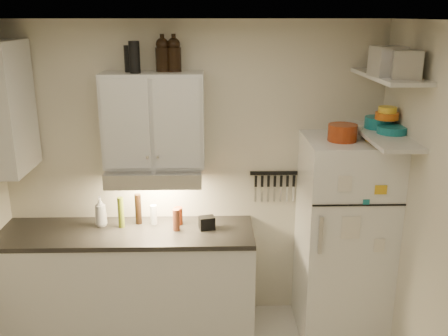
{
  "coord_description": "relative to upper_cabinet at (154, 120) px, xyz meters",
  "views": [
    {
      "loc": [
        0.16,
        -2.6,
        2.63
      ],
      "look_at": [
        0.25,
        0.9,
        1.55
      ],
      "focal_mm": 40.0,
      "sensor_mm": 36.0,
      "label": 1
    }
  ],
  "objects": [
    {
      "name": "ceiling",
      "position": [
        0.3,
        -1.33,
        0.78
      ],
      "size": [
        3.2,
        3.0,
        0.02
      ],
      "primitive_type": "cube",
      "color": "silver",
      "rests_on": "ground"
    },
    {
      "name": "back_wall",
      "position": [
        0.3,
        0.18,
        -0.53
      ],
      "size": [
        3.2,
        0.02,
        2.6
      ],
      "primitive_type": "cube",
      "color": "beige",
      "rests_on": "ground"
    },
    {
      "name": "base_cabinet",
      "position": [
        -0.25,
        -0.14,
        -1.39
      ],
      "size": [
        2.1,
        0.6,
        0.88
      ],
      "primitive_type": "cube",
      "color": "silver",
      "rests_on": "floor"
    },
    {
      "name": "countertop",
      "position": [
        -0.25,
        -0.14,
        -0.93
      ],
      "size": [
        2.1,
        0.62,
        0.04
      ],
      "primitive_type": "cube",
      "color": "black",
      "rests_on": "base_cabinet"
    },
    {
      "name": "upper_cabinet",
      "position": [
        0.0,
        0.0,
        0.0
      ],
      "size": [
        0.8,
        0.33,
        0.75
      ],
      "primitive_type": "cube",
      "color": "silver",
      "rests_on": "back_wall"
    },
    {
      "name": "side_cabinet",
      "position": [
        -1.14,
        -0.14,
        0.12
      ],
      "size": [
        0.33,
        0.55,
        1.0
      ],
      "primitive_type": "cube",
      "color": "silver",
      "rests_on": "left_wall"
    },
    {
      "name": "range_hood",
      "position": [
        0.0,
        -0.06,
        -0.44
      ],
      "size": [
        0.76,
        0.46,
        0.12
      ],
      "primitive_type": "cube",
      "color": "silver",
      "rests_on": "back_wall"
    },
    {
      "name": "fridge",
      "position": [
        1.55,
        -0.18,
        -0.98
      ],
      "size": [
        0.7,
        0.68,
        1.7
      ],
      "primitive_type": "cube",
      "color": "white",
      "rests_on": "floor"
    },
    {
      "name": "shelf_hi",
      "position": [
        1.75,
        -0.31,
        0.38
      ],
      "size": [
        0.3,
        0.95,
        0.03
      ],
      "primitive_type": "cube",
      "color": "silver",
      "rests_on": "right_wall"
    },
    {
      "name": "shelf_lo",
      "position": [
        1.75,
        -0.31,
        -0.07
      ],
      "size": [
        0.3,
        0.95,
        0.03
      ],
      "primitive_type": "cube",
      "color": "silver",
      "rests_on": "right_wall"
    },
    {
      "name": "knife_strip",
      "position": [
        1.0,
        0.15,
        -0.51
      ],
      "size": [
        0.42,
        0.02,
        0.03
      ],
      "primitive_type": "cube",
      "color": "black",
      "rests_on": "back_wall"
    },
    {
      "name": "dutch_oven",
      "position": [
        1.46,
        -0.23,
        -0.06
      ],
      "size": [
        0.23,
        0.23,
        0.13
      ],
      "primitive_type": "cylinder",
      "rotation": [
        0.0,
        0.0,
        0.04
      ],
      "color": "#913110",
      "rests_on": "fridge"
    },
    {
      "name": "book_stack",
      "position": [
        1.75,
        -0.32,
        -0.09
      ],
      "size": [
        0.22,
        0.25,
        0.07
      ],
      "primitive_type": "cube",
      "rotation": [
        0.0,
        0.0,
        0.21
      ],
      "color": "gold",
      "rests_on": "fridge"
    },
    {
      "name": "spice_jar",
      "position": [
        1.6,
        -0.17,
        -0.07
      ],
      "size": [
        0.07,
        0.07,
        0.1
      ],
      "primitive_type": "cylinder",
      "rotation": [
        0.0,
        0.0,
        0.12
      ],
      "color": "silver",
      "rests_on": "fridge"
    },
    {
      "name": "stock_pot",
      "position": [
        1.81,
        0.02,
        0.48
      ],
      "size": [
        0.26,
        0.26,
        0.17
      ],
      "primitive_type": "cylinder",
      "rotation": [
        0.0,
        0.0,
        -0.11
      ],
      "color": "silver",
      "rests_on": "shelf_hi"
    },
    {
      "name": "tin_a",
      "position": [
        1.69,
        -0.44,
        0.49
      ],
      "size": [
        0.24,
        0.22,
        0.21
      ],
      "primitive_type": "cube",
      "rotation": [
        0.0,
        0.0,
        0.17
      ],
      "color": "#AAAAAD",
      "rests_on": "shelf_hi"
    },
    {
      "name": "tin_b",
      "position": [
        1.77,
        -0.57,
        0.48
      ],
      "size": [
        0.23,
        0.23,
        0.19
      ],
      "primitive_type": "cube",
      "rotation": [
        0.0,
        0.0,
        -0.25
      ],
      "color": "#AAAAAD",
      "rests_on": "shelf_hi"
    },
    {
      "name": "bowl_teal",
      "position": [
        1.77,
        -0.13,
        -0.01
      ],
      "size": [
        0.22,
        0.22,
        0.09
      ],
      "primitive_type": "cylinder",
      "color": "#177680",
      "rests_on": "shelf_lo"
    },
    {
      "name": "bowl_orange",
      "position": [
        1.8,
        -0.22,
        0.07
      ],
      "size": [
        0.18,
        0.18,
        0.05
      ],
      "primitive_type": "cylinder",
      "color": "#D05D13",
      "rests_on": "bowl_teal"
    },
    {
      "name": "bowl_yellow",
      "position": [
        1.8,
        -0.22,
        0.11
      ],
      "size": [
        0.14,
        0.14,
        0.04
      ],
      "primitive_type": "cylinder",
      "color": "yellow",
      "rests_on": "bowl_orange"
    },
    {
      "name": "plates",
      "position": [
        1.81,
        -0.32,
        -0.02
      ],
      "size": [
        0.29,
        0.29,
        0.06
      ],
      "primitive_type": "cylinder",
      "rotation": [
        0.0,
        0.0,
        0.37
      ],
      "color": "#177680",
      "rests_on": "shelf_lo"
    },
    {
      "name": "growler_a",
      "position": [
        0.08,
        0.04,
        0.51
      ],
      "size": [
        0.14,
        0.14,
        0.27
      ],
      "primitive_type": null,
      "rotation": [
        0.0,
        0.0,
        -0.3
      ],
      "color": "black",
      "rests_on": "upper_cabinet"
    },
    {
      "name": "growler_b",
      "position": [
        0.17,
        0.04,
        0.51
      ],
      "size": [
        0.14,
        0.14,
        0.27
      ],
      "primitive_type": null,
      "rotation": [
        0.0,
        0.0,
        -0.29
      ],
      "color": "black",
      "rests_on": "upper_cabinet"
    },
    {
      "name": "thermos_a",
      "position": [
        -0.12,
        -0.06,
        0.49
      ],
      "size": [
        0.11,
        0.11,
        0.24
      ],
      "primitive_type": "cylinder",
      "rotation": [
        0.0,
        0.0,
        -0.4
      ],
      "color": "black",
      "rests_on": "upper_cabinet"
    },
    {
      "name": "thermos_b",
      "position": [
        -0.18,
        0.03,
        0.48
      ],
      "size": [
        0.08,
        0.08,
        0.2
      ],
      "primitive_type": "cylinder",
      "rotation": [
        0.0,
        0.0,
        -0.19
      ],
      "color": "black",
      "rests_on": "upper_cabinet"
    },
    {
      "name": "soap_bottle",
      "position": [
        -0.48,
        -0.02,
        -0.76
      ],
      "size": [
        0.12,
        0.12,
        0.29
      ],
      "primitive_type": "imported",
      "rotation": [
        0.0,
        0.0,
        0.12
      ],
      "color": "silver",
      "rests_on": "countertop"
    },
    {
      "name": "pepper_mill",
      "position": [
        0.16,
        -0.13,
        -0.81
      ],
      "size": [
        0.07,
        0.07,
        0.19
      ],
      "primitive_type": "cylinder",
      "rotation": [
        0.0,
        0.0,
        -0.36
      ],
      "color": "brown",
      "rests_on": "countertop"
    },
    {
      "name": "oil_bottle",
      "position": [
        -0.3,
        -0.06,
        -0.77
      ],
      "size": [
        0.05,
        0.05,
        0.26
      ],
      "primitive_type": "cylinder",
      "rotation": [
        0.0,
        0.0,
        -0.03
      ],
      "color": "#546218",
      "rests_on": "countertop"
    },
    {
      "name": "vinegar_bottle",
      "position": [
        -0.17,
        0.02,
        -0.77
      ],
      "size": [
        0.07,
        0.07,
        0.26
      ],
      "primitive_type": "cylinder",
      "rotation": [
        0.0,
        0.0,
        -0.39
      ],
      "color": "black",
      "rests_on": "countertop"
    },
    {
      "name": "clear_bottle",
      "position": [
        -0.04,
        -0.0,
        -0.82
      ],
      "size": [
        0.07,
        0.07,
        0.17
      ],
      "primitive_type": "cylinder",
      "rotation": [
        0.0,
        0.0,
        0.34
      ],
      "color": "silver",
      "rests_on": "countertop"
    },
    {
      "name": "red_jar",
      "position": [
        0.17,
        -0.01,
        -0.83
      ],
      "size": [
        0.08,
        0.08,
        0.15
      ],
      "primitive_type": "cylinder",
      "rotation": [
        0.0,
        0.0,
        0.05
      ],
      "color": "#913110",
      "rests_on": "countertop"
    },
    {
      "name": "caddy",
      "position": [
        0.42,
        -0.11,
        -0.85
      ],
      "size": [
        0.14,
        0.12,
        0.11
      ],
      "primitive_type": "cube",
      "rotation": [
        0.0,
        0.0,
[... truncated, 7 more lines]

